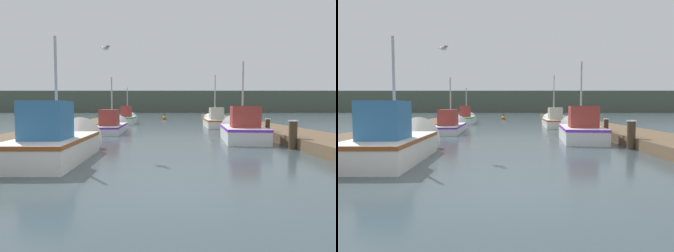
% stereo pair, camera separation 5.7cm
% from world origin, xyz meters
% --- Properties ---
extents(ground_plane, '(200.00, 200.00, 0.00)m').
position_xyz_m(ground_plane, '(0.00, 0.00, 0.00)').
color(ground_plane, '#38474C').
extents(dock_left, '(2.44, 40.00, 0.40)m').
position_xyz_m(dock_left, '(-5.76, 16.00, 0.20)').
color(dock_left, brown).
rests_on(dock_left, ground_plane).
extents(dock_right, '(2.44, 40.00, 0.40)m').
position_xyz_m(dock_right, '(5.76, 16.00, 0.20)').
color(dock_right, brown).
rests_on(dock_right, ground_plane).
extents(distant_shore_ridge, '(120.00, 16.00, 5.23)m').
position_xyz_m(distant_shore_ridge, '(0.00, 73.99, 2.61)').
color(distant_shore_ridge, '#4C5647').
rests_on(distant_shore_ridge, ground_plane).
extents(fishing_boat_0, '(1.79, 4.65, 4.01)m').
position_xyz_m(fishing_boat_0, '(-3.28, 3.26, 0.50)').
color(fishing_boat_0, silver).
rests_on(fishing_boat_0, ground_plane).
extents(fishing_boat_1, '(2.07, 4.61, 4.01)m').
position_xyz_m(fishing_boat_1, '(3.31, 8.13, 0.46)').
color(fishing_boat_1, silver).
rests_on(fishing_boat_1, ground_plane).
extents(fishing_boat_2, '(1.59, 5.67, 3.71)m').
position_xyz_m(fishing_boat_2, '(-3.43, 12.64, 0.38)').
color(fishing_boat_2, silver).
rests_on(fishing_boat_2, ground_plane).
extents(fishing_boat_3, '(1.64, 5.51, 4.25)m').
position_xyz_m(fishing_boat_3, '(3.47, 17.11, 0.44)').
color(fishing_boat_3, silver).
rests_on(fishing_boat_3, ground_plane).
extents(fishing_boat_4, '(1.51, 5.42, 3.50)m').
position_xyz_m(fishing_boat_4, '(-3.67, 21.21, 0.45)').
color(fishing_boat_4, silver).
rests_on(fishing_boat_4, ground_plane).
extents(mooring_piling_0, '(0.33, 0.33, 1.04)m').
position_xyz_m(mooring_piling_0, '(4.44, 5.12, 0.53)').
color(mooring_piling_0, '#473523').
rests_on(mooring_piling_0, ground_plane).
extents(mooring_piling_1, '(0.25, 0.25, 0.99)m').
position_xyz_m(mooring_piling_1, '(4.59, 26.05, 0.50)').
color(mooring_piling_1, '#473523').
rests_on(mooring_piling_1, ground_plane).
extents(mooring_piling_3, '(0.24, 0.24, 0.98)m').
position_xyz_m(mooring_piling_3, '(4.50, 8.06, 0.50)').
color(mooring_piling_3, '#473523').
rests_on(mooring_piling_3, ground_plane).
extents(channel_buoy, '(0.51, 0.51, 1.01)m').
position_xyz_m(channel_buoy, '(-0.47, 28.91, 0.15)').
color(channel_buoy, '#BF6513').
rests_on(channel_buoy, ground_plane).
extents(seagull_lead, '(0.42, 0.51, 0.12)m').
position_xyz_m(seagull_lead, '(-2.22, 4.85, 3.53)').
color(seagull_lead, white).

